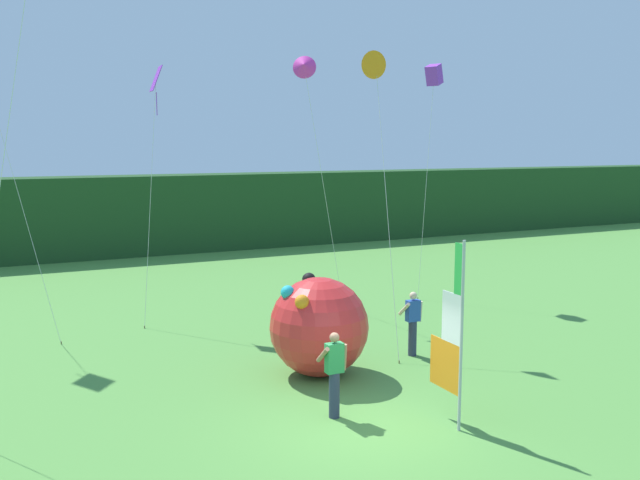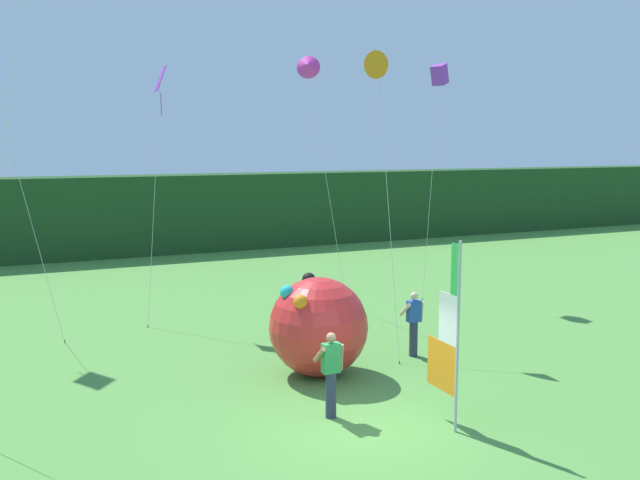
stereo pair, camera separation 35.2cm
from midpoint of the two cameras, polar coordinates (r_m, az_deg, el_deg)
The scene contains 10 objects.
ground_plane at distance 14.06m, azimuth 3.58°, elevation -15.26°, with size 120.00×120.00×0.00m, color #518E3D.
distant_treeline at distance 35.72m, azimuth -14.30°, elevation 2.03°, with size 80.00×2.40×3.93m, color #1E421E.
banner_flag at distance 13.80m, azimuth 11.31°, elevation -7.94°, with size 0.06×1.03×3.75m.
person_near_banner at distance 18.32m, azimuth 8.30°, elevation -6.73°, with size 0.55×0.48×1.71m.
person_mid_field at distance 14.20m, azimuth 1.63°, elevation -10.87°, with size 0.55×0.48×1.78m.
inflatable_balloon at distance 16.62m, azimuth 0.47°, elevation -7.16°, with size 2.38×2.38×2.41m.
kite_purple_diamond_0 at distance 22.33m, azimuth -12.66°, elevation 11.77°, with size 1.05×1.57×7.91m.
kite_purple_box_1 at distance 25.72m, azimuth 10.24°, elevation 13.22°, with size 1.50×1.26×8.37m.
kite_magenta_delta_2 at distance 22.69m, azimuth -0.53°, elevation 14.11°, with size 1.81×0.76×8.39m.
kite_orange_delta_5 at distance 19.99m, azimuth 5.37°, elevation 14.15°, with size 1.24×3.30×8.13m.
Camera 2 is at (-5.89, -11.48, 5.56)m, focal length 38.74 mm.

